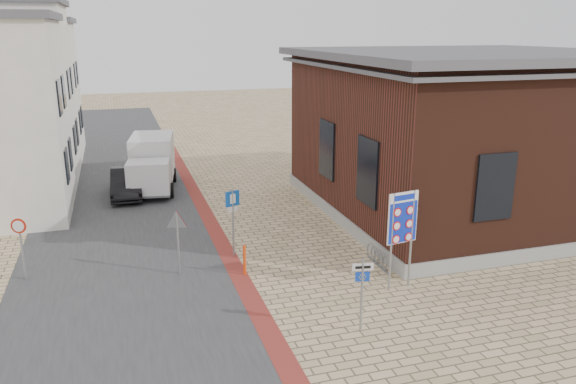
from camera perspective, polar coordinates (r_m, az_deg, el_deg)
ground at (r=16.41m, az=4.11°, el=-11.53°), size 120.00×120.00×0.00m
road_strip at (r=29.51m, az=-16.80°, el=0.52°), size 7.00×60.00×0.02m
curb_strip at (r=24.94m, az=-8.56°, el=-1.77°), size 0.60×40.00×0.02m
brick_building at (r=25.38m, az=17.72°, el=6.04°), size 13.00×13.00×6.80m
townhouse_far at (r=38.08m, az=-25.93°, el=9.38°), size 7.40×6.40×8.30m
bike_rack at (r=19.11m, az=9.20°, el=-6.69°), size 0.08×1.80×0.60m
sedan at (r=27.59m, az=-16.09°, el=0.91°), size 1.52×4.02×1.31m
box_truck at (r=28.30m, az=-13.67°, el=2.86°), size 2.66×5.15×2.57m
border_sign at (r=16.95m, az=11.56°, el=-2.76°), size 1.04×0.23×3.07m
essen_sign at (r=14.71m, az=7.54°, el=-9.33°), size 0.55×0.14×2.04m
parking_sign at (r=19.30m, az=-5.63°, el=-1.92°), size 0.52×0.22×2.43m
yield_sign at (r=18.11m, az=-11.20°, el=-3.56°), size 0.73×0.30×2.13m
speed_sign at (r=19.32m, az=-25.51°, el=-4.41°), size 0.47×0.18×2.06m
bollard at (r=18.14m, az=-4.44°, el=-6.93°), size 0.12×0.12×1.03m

